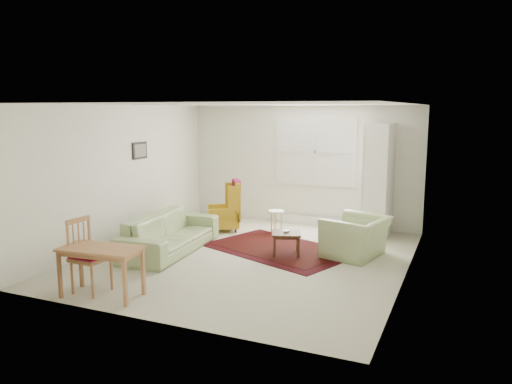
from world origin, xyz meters
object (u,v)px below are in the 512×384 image
at_px(desk, 102,272).
at_px(desk_chair, 91,256).
at_px(sofa, 170,226).
at_px(cabinet, 379,180).
at_px(armchair, 356,233).
at_px(coffee_table, 286,243).
at_px(stool, 276,221).
at_px(wingback_chair, 223,205).

bearing_deg(desk, desk_chair, 162.58).
xyz_separation_m(sofa, cabinet, (3.08, 2.56, 0.63)).
bearing_deg(desk_chair, armchair, -40.73).
xyz_separation_m(coffee_table, desk_chair, (-1.79, -2.68, 0.31)).
bearing_deg(cabinet, desk_chair, -120.94).
relative_size(cabinet, desk_chair, 2.16).
bearing_deg(armchair, sofa, -58.67).
relative_size(coffee_table, desk_chair, 0.47).
distance_m(coffee_table, desk, 3.17).
bearing_deg(stool, desk, -101.40).
xyz_separation_m(wingback_chair, cabinet, (2.91, 0.88, 0.56)).
bearing_deg(cabinet, wingback_chair, -161.36).
xyz_separation_m(coffee_table, stool, (-0.72, 1.41, 0.02)).
bearing_deg(stool, cabinet, 15.85).
bearing_deg(sofa, desk_chair, 178.59).
height_order(stool, cabinet, cabinet).
bearing_deg(cabinet, sofa, -138.47).
relative_size(armchair, cabinet, 0.48).
relative_size(armchair, desk_chair, 1.03).
xyz_separation_m(armchair, wingback_chair, (-2.83, 0.72, 0.12)).
relative_size(sofa, stool, 5.10).
xyz_separation_m(sofa, wingback_chair, (0.17, 1.68, 0.07)).
relative_size(sofa, cabinet, 1.03).
bearing_deg(desk_chair, sofa, 5.83).
distance_m(wingback_chair, desk, 3.83).
bearing_deg(desk_chair, stool, -11.75).
relative_size(wingback_chair, desk, 0.98).
relative_size(cabinet, desk, 2.06).
xyz_separation_m(armchair, desk_chair, (-2.89, -3.03, 0.10)).
bearing_deg(armchair, desk_chair, -30.13).
bearing_deg(sofa, wingback_chair, -10.05).
bearing_deg(desk, stool, 78.60).
bearing_deg(desk, armchair, 49.39).
distance_m(stool, desk, 4.24).
distance_m(sofa, armchair, 3.15).
distance_m(armchair, cabinet, 1.74).
distance_m(desk, desk_chair, 0.30).
height_order(cabinet, desk, cabinet).
bearing_deg(armchair, coffee_table, -58.77).
xyz_separation_m(armchair, coffee_table, (-1.10, -0.35, -0.21)).
distance_m(coffee_table, desk_chair, 3.24).
distance_m(armchair, stool, 2.11).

